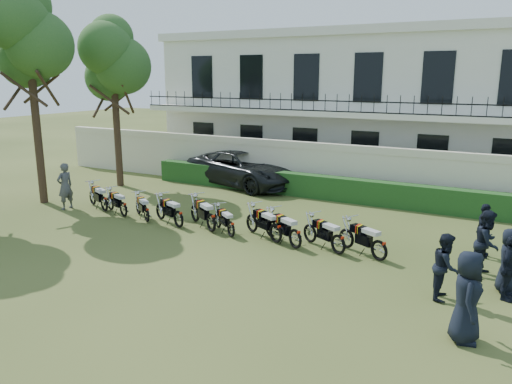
# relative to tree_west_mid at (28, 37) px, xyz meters

# --- Properties ---
(ground) EXTENTS (100.00, 100.00, 0.00)m
(ground) POSITION_rel_tree_west_mid_xyz_m (9.46, -1.00, -6.67)
(ground) COLOR #39481C
(ground) RESTS_ON ground
(perimeter_wall) EXTENTS (30.00, 0.35, 2.30)m
(perimeter_wall) POSITION_rel_tree_west_mid_xyz_m (9.46, 7.00, -5.50)
(perimeter_wall) COLOR beige
(perimeter_wall) RESTS_ON ground
(hedge) EXTENTS (18.00, 0.60, 1.00)m
(hedge) POSITION_rel_tree_west_mid_xyz_m (10.46, 6.20, -6.17)
(hedge) COLOR #1E4117
(hedge) RESTS_ON ground
(building) EXTENTS (20.40, 9.60, 7.40)m
(building) POSITION_rel_tree_west_mid_xyz_m (9.46, 12.96, -2.96)
(building) COLOR silver
(building) RESTS_ON ground
(tree_west_mid) EXTENTS (3.40, 3.20, 8.82)m
(tree_west_mid) POSITION_rel_tree_west_mid_xyz_m (0.00, 0.00, 0.00)
(tree_west_mid) COLOR #473323
(tree_west_mid) RESTS_ON ground
(tree_west_near) EXTENTS (3.40, 3.20, 7.90)m
(tree_west_near) POSITION_rel_tree_west_mid_xyz_m (0.50, 4.00, -0.78)
(tree_west_near) COLOR #473323
(tree_west_near) RESTS_ON ground
(motorcycle_0) EXTENTS (1.79, 0.94, 1.05)m
(motorcycle_0) POSITION_rel_tree_west_mid_xyz_m (3.34, 0.07, -6.19)
(motorcycle_0) COLOR black
(motorcycle_0) RESTS_ON ground
(motorcycle_1) EXTENTS (1.67, 0.82, 0.97)m
(motorcycle_1) POSITION_rel_tree_west_mid_xyz_m (4.50, -0.11, -6.22)
(motorcycle_1) COLOR black
(motorcycle_1) RESTS_ON ground
(motorcycle_2) EXTENTS (1.46, 1.03, 0.93)m
(motorcycle_2) POSITION_rel_tree_west_mid_xyz_m (5.71, -0.23, -6.24)
(motorcycle_2) COLOR black
(motorcycle_2) RESTS_ON ground
(motorcycle_3) EXTENTS (1.79, 0.89, 1.04)m
(motorcycle_3) POSITION_rel_tree_west_mid_xyz_m (7.15, -0.24, -6.19)
(motorcycle_3) COLOR black
(motorcycle_3) RESTS_ON ground
(motorcycle_4) EXTENTS (1.77, 1.14, 1.10)m
(motorcycle_4) POSITION_rel_tree_west_mid_xyz_m (8.42, -0.10, -6.16)
(motorcycle_4) COLOR black
(motorcycle_4) RESTS_ON ground
(motorcycle_5) EXTENTS (1.42, 1.04, 0.92)m
(motorcycle_5) POSITION_rel_tree_west_mid_xyz_m (9.30, -0.25, -6.24)
(motorcycle_5) COLOR black
(motorcycle_5) RESTS_ON ground
(motorcycle_6) EXTENTS (1.80, 1.01, 1.08)m
(motorcycle_6) POSITION_rel_tree_west_mid_xyz_m (10.85, -0.08, -6.17)
(motorcycle_6) COLOR black
(motorcycle_6) RESTS_ON ground
(motorcycle_7) EXTENTS (1.75, 1.05, 1.06)m
(motorcycle_7) POSITION_rel_tree_west_mid_xyz_m (11.61, -0.29, -6.18)
(motorcycle_7) COLOR black
(motorcycle_7) RESTS_ON ground
(motorcycle_8) EXTENTS (1.72, 0.98, 1.03)m
(motorcycle_8) POSITION_rel_tree_west_mid_xyz_m (12.93, -0.12, -6.19)
(motorcycle_8) COLOR black
(motorcycle_8) RESTS_ON ground
(motorcycle_9) EXTENTS (1.76, 0.99, 1.05)m
(motorcycle_9) POSITION_rel_tree_west_mid_xyz_m (14.14, -0.08, -6.18)
(motorcycle_9) COLOR black
(motorcycle_9) RESTS_ON ground
(suv) EXTENTS (6.56, 4.25, 1.68)m
(suv) POSITION_rel_tree_west_mid_xyz_m (5.72, 6.86, -5.83)
(suv) COLOR black
(suv) RESTS_ON ground
(inspector) EXTENTS (0.51, 0.72, 1.85)m
(inspector) POSITION_rel_tree_west_mid_xyz_m (1.64, -0.28, -5.74)
(inspector) COLOR #525257
(inspector) RESTS_ON ground
(officer_0) EXTENTS (0.74, 1.01, 1.90)m
(officer_0) POSITION_rel_tree_west_mid_xyz_m (16.80, -3.62, -5.72)
(officer_0) COLOR black
(officer_0) RESTS_ON ground
(officer_1) EXTENTS (0.64, 0.81, 1.61)m
(officer_1) POSITION_rel_tree_west_mid_xyz_m (16.14, -1.73, -5.86)
(officer_1) COLOR black
(officer_1) RESTS_ON ground
(officer_2) EXTENTS (0.58, 0.99, 1.58)m
(officer_2) POSITION_rel_tree_west_mid_xyz_m (17.46, -1.11, -5.88)
(officer_2) COLOR black
(officer_2) RESTS_ON ground
(officer_3) EXTENTS (0.57, 0.83, 1.62)m
(officer_3) POSITION_rel_tree_west_mid_xyz_m (17.44, -0.60, -5.86)
(officer_3) COLOR black
(officer_3) RESTS_ON ground
(officer_4) EXTENTS (0.86, 1.00, 1.77)m
(officer_4) POSITION_rel_tree_west_mid_xyz_m (16.88, 0.32, -5.78)
(officer_4) COLOR black
(officer_4) RESTS_ON ground
(officer_5) EXTENTS (0.46, 0.97, 1.60)m
(officer_5) POSITION_rel_tree_west_mid_xyz_m (16.69, 1.77, -5.87)
(officer_5) COLOR black
(officer_5) RESTS_ON ground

